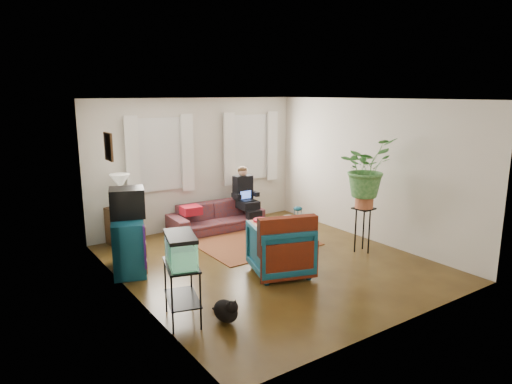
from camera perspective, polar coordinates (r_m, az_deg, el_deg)
floor at (r=7.49m, az=1.75°, el=-8.79°), size 4.50×5.00×0.01m
ceiling at (r=6.99m, az=1.89°, el=11.51°), size 4.50×5.00×0.01m
wall_back at (r=9.24m, az=-7.38°, el=3.51°), size 4.50×0.01×2.60m
wall_front at (r=5.37m, az=17.75°, el=-3.38°), size 4.50×0.01×2.60m
wall_left at (r=6.11m, az=-15.50°, el=-1.37°), size 0.01×5.00×2.60m
wall_right at (r=8.63m, az=13.99°, el=2.63°), size 0.01×5.00×2.60m
window_left at (r=8.85m, az=-11.99°, el=4.60°), size 1.08×0.04×1.38m
window_right at (r=9.81m, az=-0.83°, el=5.60°), size 1.08×0.04×1.38m
curtains_left at (r=8.78m, az=-11.79°, el=4.55°), size 1.36×0.06×1.50m
curtains_right at (r=9.74m, az=-0.57°, el=5.56°), size 1.36×0.06×1.50m
picture_frame at (r=6.81m, az=-17.89°, el=5.42°), size 0.04×0.32×0.40m
area_rug at (r=8.41m, az=-0.21°, el=-6.34°), size 2.00×1.60×0.01m
sofa at (r=9.11m, az=-5.01°, el=-2.55°), size 1.90×0.80×0.73m
seated_person at (r=9.38m, az=-1.37°, el=-0.86°), size 0.49×0.59×1.12m
side_table at (r=8.61m, az=-16.30°, el=-4.09°), size 0.55×0.55×0.68m
table_lamp at (r=8.46m, az=-16.56°, el=0.02°), size 0.41×0.41×0.62m
dresser at (r=7.31m, az=-15.66°, el=-6.34°), size 0.73×1.03×0.84m
crt_tv at (r=7.22m, az=-15.82°, el=-1.27°), size 0.63×0.60×0.45m
aquarium_stand at (r=5.65m, az=-9.20°, el=-12.32°), size 0.52×0.72×0.72m
aquarium at (r=5.44m, az=-9.39°, el=-7.04°), size 0.47×0.65×0.38m
black_cat at (r=5.65m, az=-3.82°, el=-14.36°), size 0.27×0.40×0.33m
armchair at (r=6.93m, az=3.02°, el=-6.78°), size 1.05×1.01×0.87m
serape_throw at (r=6.57m, az=4.03°, el=-6.19°), size 0.89×0.46×0.72m
coffee_table at (r=8.38m, az=2.71°, el=-5.01°), size 1.07×0.74×0.41m
cup_a at (r=8.15m, az=1.56°, el=-3.72°), size 0.13×0.13×0.09m
cup_b at (r=8.19m, az=3.47°, el=-3.66°), size 0.11×0.11×0.08m
bowl at (r=8.50m, az=4.12°, el=-3.19°), size 0.23×0.23×0.05m
snack_tray at (r=8.33m, az=0.68°, el=-3.53°), size 0.36×0.36×0.04m
birdcage at (r=8.31m, az=5.24°, el=-2.74°), size 0.19×0.19×0.28m
plant_stand at (r=8.07m, az=13.19°, el=-4.63°), size 0.37×0.37×0.78m
potted_plant at (r=7.85m, az=13.52°, el=1.88°), size 0.98×0.87×0.99m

